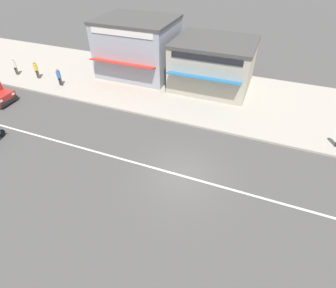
% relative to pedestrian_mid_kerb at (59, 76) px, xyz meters
% --- Properties ---
extents(ground_plane, '(160.00, 160.00, 0.00)m').
position_rel_pedestrian_mid_kerb_xyz_m(ground_plane, '(13.69, -6.58, -1.04)').
color(ground_plane, '#4C4947').
extents(lane_centre_stripe, '(50.40, 0.14, 0.01)m').
position_rel_pedestrian_mid_kerb_xyz_m(lane_centre_stripe, '(13.69, -6.58, -1.04)').
color(lane_centre_stripe, silver).
rests_on(lane_centre_stripe, ground).
extents(kerb_strip, '(68.00, 10.00, 0.15)m').
position_rel_pedestrian_mid_kerb_xyz_m(kerb_strip, '(13.69, 3.33, -0.96)').
color(kerb_strip, '#ADA393').
rests_on(kerb_strip, ground).
extents(pedestrian_mid_kerb, '(0.34, 0.34, 1.54)m').
position_rel_pedestrian_mid_kerb_xyz_m(pedestrian_mid_kerb, '(0.00, 0.00, 0.00)').
color(pedestrian_mid_kerb, '#333338').
rests_on(pedestrian_mid_kerb, kerb_strip).
extents(pedestrian_by_shop, '(0.34, 0.34, 1.61)m').
position_rel_pedestrian_mid_kerb_xyz_m(pedestrian_by_shop, '(-2.96, 0.45, 0.04)').
color(pedestrian_by_shop, '#4C4238').
rests_on(pedestrian_by_shop, kerb_strip).
extents(pedestrian_far_end, '(0.34, 0.34, 1.55)m').
position_rel_pedestrian_mid_kerb_xyz_m(pedestrian_far_end, '(-5.46, 0.34, 0.01)').
color(pedestrian_far_end, '#4C4238').
rests_on(pedestrian_far_end, kerb_strip).
extents(shopfront_corner_warung, '(6.75, 6.39, 4.95)m').
position_rel_pedestrian_mid_kerb_xyz_m(shopfront_corner_warung, '(5.29, 5.16, 1.59)').
color(shopfront_corner_warung, '#999EA8').
rests_on(shopfront_corner_warung, kerb_strip).
extents(shopfront_mid_block, '(6.56, 6.45, 3.96)m').
position_rel_pedestrian_mid_kerb_xyz_m(shopfront_mid_block, '(12.49, 4.92, 1.10)').
color(shopfront_mid_block, '#B2A893').
rests_on(shopfront_mid_block, kerb_strip).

